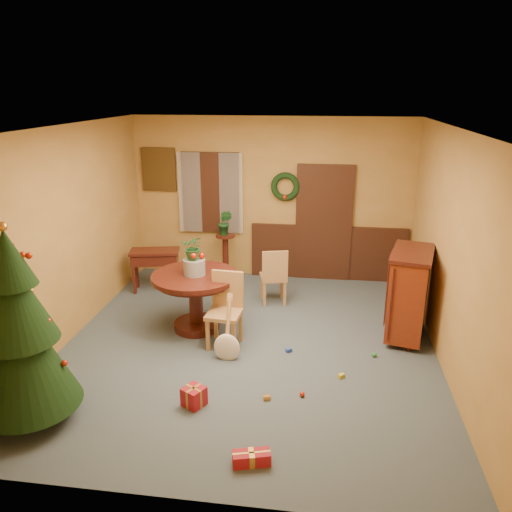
% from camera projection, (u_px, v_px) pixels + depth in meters
% --- Properties ---
extents(room_envelope, '(5.50, 5.50, 5.50)m').
position_uv_depth(room_envelope, '(282.00, 218.00, 8.99)').
color(room_envelope, '#333E4A').
rests_on(room_envelope, ground).
extents(dining_table, '(1.23, 1.23, 0.85)m').
position_uv_depth(dining_table, '(195.00, 291.00, 7.13)').
color(dining_table, black).
rests_on(dining_table, floor).
extents(urn, '(0.31, 0.31, 0.23)m').
position_uv_depth(urn, '(194.00, 267.00, 7.01)').
color(urn, slate).
rests_on(urn, dining_table).
extents(centerpiece_plant, '(0.32, 0.28, 0.36)m').
position_uv_depth(centerpiece_plant, '(194.00, 247.00, 6.92)').
color(centerpiece_plant, '#1E4C23').
rests_on(centerpiece_plant, urn).
extents(chair_near, '(0.48, 0.48, 1.02)m').
position_uv_depth(chair_near, '(226.00, 307.00, 6.74)').
color(chair_near, '#A27841').
rests_on(chair_near, floor).
extents(chair_far, '(0.49, 0.49, 0.94)m').
position_uv_depth(chair_far, '(274.00, 275.00, 8.00)').
color(chair_far, '#A27841').
rests_on(chair_far, floor).
extents(guitar, '(0.47, 0.59, 0.79)m').
position_uv_depth(guitar, '(227.00, 331.00, 6.37)').
color(guitar, '#F5E4CC').
rests_on(guitar, floor).
extents(plant_stand, '(0.34, 0.34, 0.88)m').
position_uv_depth(plant_stand, '(226.00, 253.00, 8.93)').
color(plant_stand, black).
rests_on(plant_stand, floor).
extents(stand_plant, '(0.28, 0.24, 0.46)m').
position_uv_depth(stand_plant, '(225.00, 223.00, 8.75)').
color(stand_plant, '#19471E').
rests_on(stand_plant, plant_stand).
extents(christmas_tree, '(1.05, 1.05, 2.17)m').
position_uv_depth(christmas_tree, '(20.00, 332.00, 5.00)').
color(christmas_tree, '#382111').
rests_on(christmas_tree, floor).
extents(writing_desk, '(0.89, 0.56, 0.73)m').
position_uv_depth(writing_desk, '(155.00, 260.00, 8.54)').
color(writing_desk, black).
rests_on(writing_desk, floor).
extents(sideboard, '(0.74, 1.09, 1.28)m').
position_uv_depth(sideboard, '(409.00, 292.00, 6.86)').
color(sideboard, '#5A130A').
rests_on(sideboard, floor).
extents(gift_a, '(0.41, 0.39, 0.18)m').
position_uv_depth(gift_a, '(28.00, 405.00, 5.40)').
color(gift_a, brown).
rests_on(gift_a, floor).
extents(gift_b, '(0.30, 0.30, 0.22)m').
position_uv_depth(gift_b, '(194.00, 396.00, 5.52)').
color(gift_b, maroon).
rests_on(gift_b, floor).
extents(gift_c, '(0.28, 0.26, 0.13)m').
position_uv_depth(gift_c, '(34.00, 401.00, 5.52)').
color(gift_c, brown).
rests_on(gift_c, floor).
extents(gift_d, '(0.38, 0.23, 0.13)m').
position_uv_depth(gift_d, '(251.00, 458.00, 4.67)').
color(gift_d, maroon).
rests_on(gift_d, floor).
extents(toy_a, '(0.09, 0.09, 0.05)m').
position_uv_depth(toy_a, '(289.00, 350.00, 6.66)').
color(toy_a, '#2645A5').
rests_on(toy_a, floor).
extents(toy_b, '(0.06, 0.06, 0.06)m').
position_uv_depth(toy_b, '(374.00, 355.00, 6.54)').
color(toy_b, '#24862D').
rests_on(toy_b, floor).
extents(toy_c, '(0.09, 0.09, 0.05)m').
position_uv_depth(toy_c, '(341.00, 376.00, 6.07)').
color(toy_c, gold).
rests_on(toy_c, floor).
extents(toy_d, '(0.06, 0.06, 0.06)m').
position_uv_depth(toy_d, '(302.00, 394.00, 5.70)').
color(toy_d, red).
rests_on(toy_d, floor).
extents(toy_e, '(0.09, 0.07, 0.05)m').
position_uv_depth(toy_e, '(267.00, 398.00, 5.64)').
color(toy_e, orange).
rests_on(toy_e, floor).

